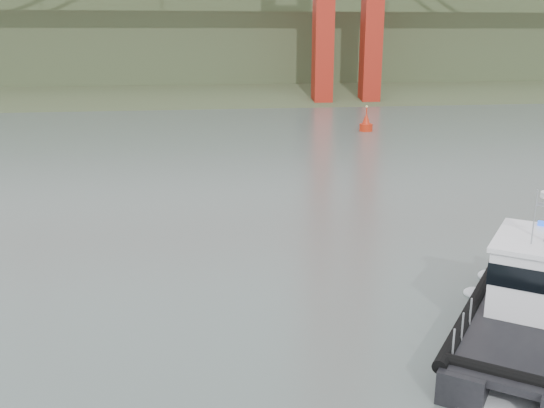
{
  "coord_description": "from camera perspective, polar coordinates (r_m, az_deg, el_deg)",
  "views": [
    {
      "loc": [
        -4.44,
        -23.19,
        11.18
      ],
      "look_at": [
        0.03,
        7.76,
        2.4
      ],
      "focal_mm": 40.0,
      "sensor_mm": 36.0,
      "label": 1
    }
  ],
  "objects": [
    {
      "name": "ground",
      "position": [
        26.12,
        2.4,
        -9.67
      ],
      "size": [
        400.0,
        400.0,
        0.0
      ],
      "primitive_type": "plane",
      "color": "#4E5D57",
      "rests_on": "ground"
    },
    {
      "name": "headlands",
      "position": [
        148.81,
        -6.7,
        14.0
      ],
      "size": [
        500.0,
        105.36,
        27.12
      ],
      "color": "#344125",
      "rests_on": "ground"
    },
    {
      "name": "patrol_boat",
      "position": [
        25.21,
        23.76,
        -8.37
      ],
      "size": [
        10.88,
        12.37,
        5.91
      ],
      "rotation": [
        0.0,
        0.0,
        -0.65
      ],
      "color": "black",
      "rests_on": "ground"
    },
    {
      "name": "nav_buoy",
      "position": [
        73.72,
        8.85,
        7.45
      ],
      "size": [
        1.55,
        1.55,
        3.23
      ],
      "color": "#B9240C",
      "rests_on": "ground"
    }
  ]
}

